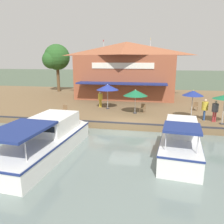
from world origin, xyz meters
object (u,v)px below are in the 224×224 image
object	(u,v)px
patio_umbrella_mid_patio_right	(135,93)
motorboat_nearest_quay	(180,142)
patio_umbrella_near_quay_edge	(193,93)
cafe_chair_beside_entrance	(143,108)
motorboat_distant_upstream	(50,137)
tree_upstream_bank	(138,64)
person_mid_patio	(100,97)
person_near_entrance	(205,107)
swan	(47,167)
waterfront_restaurant	(126,69)
patio_umbrella_mid_patio_left	(108,87)
cafe_chair_facing_river	(196,106)
cafe_chair_mid_patio	(64,109)
tree_behind_restaurant	(56,58)
person_at_quay_edge	(215,109)

from	to	relation	value
patio_umbrella_mid_patio_right	motorboat_nearest_quay	size ratio (longest dim) A/B	0.39
patio_umbrella_near_quay_edge	cafe_chair_beside_entrance	distance (m)	4.93
motorboat_distant_upstream	tree_upstream_bank	xyz separation A→B (m)	(-21.98, 3.76, 4.08)
cafe_chair_beside_entrance	person_mid_patio	xyz separation A→B (m)	(-1.61, -4.64, 0.59)
person_near_entrance	swan	xyz separation A→B (m)	(9.65, -9.52, -1.52)
waterfront_restaurant	motorboat_nearest_quay	bearing A→B (deg)	17.17
patio_umbrella_near_quay_edge	waterfront_restaurant	bearing A→B (deg)	-147.59
patio_umbrella_mid_patio_right	motorboat_distant_upstream	distance (m)	9.76
patio_umbrella_mid_patio_right	tree_upstream_bank	bearing A→B (deg)	-176.62
patio_umbrella_mid_patio_left	cafe_chair_beside_entrance	size ratio (longest dim) A/B	3.04
cafe_chair_facing_river	person_near_entrance	distance (m)	3.73
motorboat_nearest_quay	tree_upstream_bank	world-z (taller)	tree_upstream_bank
patio_umbrella_near_quay_edge	motorboat_nearest_quay	world-z (taller)	patio_umbrella_near_quay_edge
cafe_chair_facing_river	swan	world-z (taller)	cafe_chair_facing_river
swan	patio_umbrella_near_quay_edge	bearing A→B (deg)	138.69
person_near_entrance	motorboat_nearest_quay	xyz separation A→B (m)	(6.53, -2.65, -0.86)
person_near_entrance	motorboat_distant_upstream	size ratio (longest dim) A/B	0.20
cafe_chair_beside_entrance	person_near_entrance	size ratio (longest dim) A/B	0.47
cafe_chair_mid_patio	motorboat_distant_upstream	distance (m)	7.22
patio_umbrella_near_quay_edge	cafe_chair_mid_patio	xyz separation A→B (m)	(0.17, -11.45, -1.80)
patio_umbrella_mid_patio_left	tree_upstream_bank	distance (m)	12.42
patio_umbrella_mid_patio_left	person_mid_patio	world-z (taller)	patio_umbrella_mid_patio_left
patio_umbrella_near_quay_edge	person_mid_patio	size ratio (longest dim) A/B	1.50
motorboat_nearest_quay	swan	size ratio (longest dim) A/B	8.62
motorboat_distant_upstream	swan	bearing A→B (deg)	21.87
tree_behind_restaurant	cafe_chair_beside_entrance	bearing A→B (deg)	50.14
swan	tree_upstream_bank	distance (m)	25.11
patio_umbrella_mid_patio_left	person_at_quay_edge	distance (m)	10.25
cafe_chair_mid_patio	tree_behind_restaurant	world-z (taller)	tree_behind_restaurant
cafe_chair_mid_patio	motorboat_distant_upstream	size ratio (longest dim) A/B	0.09
cafe_chair_facing_river	motorboat_nearest_quay	distance (m)	10.53
cafe_chair_facing_river	motorboat_distant_upstream	distance (m)	15.04
motorboat_distant_upstream	motorboat_nearest_quay	size ratio (longest dim) A/B	1.56
patio_umbrella_near_quay_edge	person_mid_patio	world-z (taller)	patio_umbrella_near_quay_edge
patio_umbrella_mid_patio_left	patio_umbrella_near_quay_edge	bearing A→B (deg)	70.36
waterfront_restaurant	swan	xyz separation A→B (m)	(20.72, -1.44, -4.11)
waterfront_restaurant	patio_umbrella_near_quay_edge	distance (m)	13.21
patio_umbrella_mid_patio_left	cafe_chair_facing_river	distance (m)	9.11
cafe_chair_beside_entrance	person_at_quay_edge	xyz separation A→B (m)	(2.24, 5.96, 0.64)
cafe_chair_mid_patio	person_mid_patio	distance (m)	4.50
patio_umbrella_near_quay_edge	person_near_entrance	xyz separation A→B (m)	(-0.01, 1.05, -1.13)
patio_umbrella_mid_patio_left	person_near_entrance	size ratio (longest dim) A/B	1.43
person_near_entrance	swan	world-z (taller)	person_near_entrance
waterfront_restaurant	tree_upstream_bank	bearing A→B (deg)	160.85
waterfront_restaurant	motorboat_distant_upstream	size ratio (longest dim) A/B	1.41
person_mid_patio	tree_upstream_bank	world-z (taller)	tree_upstream_bank
patio_umbrella_mid_patio_left	person_mid_patio	xyz separation A→B (m)	(-0.62, -0.93, -1.20)
patio_umbrella_near_quay_edge	person_mid_patio	bearing A→B (deg)	-111.30
person_mid_patio	cafe_chair_facing_river	bearing A→B (deg)	91.39
person_at_quay_edge	swan	distance (m)	13.86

